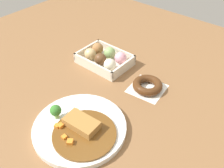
# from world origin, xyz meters

# --- Properties ---
(ground_plane) EXTENTS (1.60, 1.60, 0.00)m
(ground_plane) POSITION_xyz_m (0.00, 0.00, 0.00)
(ground_plane) COLOR brown
(curry_plate) EXTENTS (0.28, 0.28, 0.07)m
(curry_plate) POSITION_xyz_m (0.09, -0.13, 0.01)
(curry_plate) COLOR white
(curry_plate) RESTS_ON ground_plane
(donut_box) EXTENTS (0.20, 0.15, 0.06)m
(donut_box) POSITION_xyz_m (-0.09, 0.18, 0.03)
(donut_box) COLOR beige
(donut_box) RESTS_ON ground_plane
(chocolate_ring_donut) EXTENTS (0.13, 0.13, 0.03)m
(chocolate_ring_donut) POSITION_xyz_m (0.13, 0.16, 0.02)
(chocolate_ring_donut) COLOR white
(chocolate_ring_donut) RESTS_ON ground_plane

